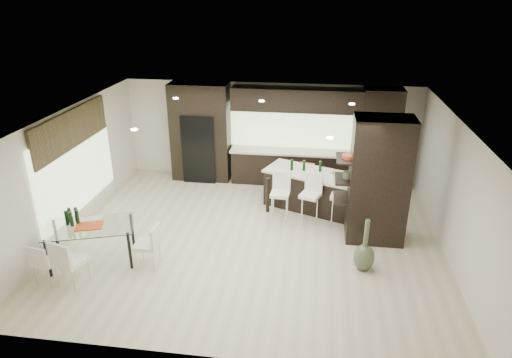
# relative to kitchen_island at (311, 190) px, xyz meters

# --- Properties ---
(ground) EXTENTS (8.00, 8.00, 0.00)m
(ground) POSITION_rel_kitchen_island_xyz_m (-1.20, -1.69, -0.47)
(ground) COLOR beige
(ground) RESTS_ON ground
(back_wall) EXTENTS (8.00, 0.02, 2.70)m
(back_wall) POSITION_rel_kitchen_island_xyz_m (-1.20, 1.81, 0.88)
(back_wall) COLOR silver
(back_wall) RESTS_ON ground
(left_wall) EXTENTS (0.02, 7.00, 2.70)m
(left_wall) POSITION_rel_kitchen_island_xyz_m (-5.20, -1.69, 0.88)
(left_wall) COLOR silver
(left_wall) RESTS_ON ground
(right_wall) EXTENTS (0.02, 7.00, 2.70)m
(right_wall) POSITION_rel_kitchen_island_xyz_m (2.80, -1.69, 0.88)
(right_wall) COLOR silver
(right_wall) RESTS_ON ground
(ceiling) EXTENTS (8.00, 7.00, 0.02)m
(ceiling) POSITION_rel_kitchen_island_xyz_m (-1.20, -1.69, 2.23)
(ceiling) COLOR white
(ceiling) RESTS_ON ground
(window_left) EXTENTS (0.04, 3.20, 1.90)m
(window_left) POSITION_rel_kitchen_island_xyz_m (-5.16, -1.49, 0.88)
(window_left) COLOR #B2D199
(window_left) RESTS_ON left_wall
(window_back) EXTENTS (3.40, 0.04, 1.20)m
(window_back) POSITION_rel_kitchen_island_xyz_m (-0.60, 1.77, 1.08)
(window_back) COLOR #B2D199
(window_back) RESTS_ON back_wall
(stone_accent) EXTENTS (0.08, 3.00, 0.80)m
(stone_accent) POSITION_rel_kitchen_island_xyz_m (-5.13, -1.49, 1.78)
(stone_accent) COLOR brown
(stone_accent) RESTS_ON left_wall
(ceiling_spots) EXTENTS (4.00, 3.00, 0.02)m
(ceiling_spots) POSITION_rel_kitchen_island_xyz_m (-1.20, -1.44, 2.21)
(ceiling_spots) COLOR white
(ceiling_spots) RESTS_ON ceiling
(back_cabinetry) EXTENTS (6.80, 0.68, 2.70)m
(back_cabinetry) POSITION_rel_kitchen_island_xyz_m (-0.70, 1.48, 0.88)
(back_cabinetry) COLOR black
(back_cabinetry) RESTS_ON ground
(refrigerator) EXTENTS (0.90, 0.68, 1.90)m
(refrigerator) POSITION_rel_kitchen_island_xyz_m (-3.10, 1.43, 0.48)
(refrigerator) COLOR black
(refrigerator) RESTS_ON ground
(partition_column) EXTENTS (1.20, 0.80, 2.70)m
(partition_column) POSITION_rel_kitchen_island_xyz_m (1.40, -1.29, 0.88)
(partition_column) COLOR black
(partition_column) RESTS_ON ground
(kitchen_island) EXTENTS (2.43, 1.72, 0.93)m
(kitchen_island) POSITION_rel_kitchen_island_xyz_m (0.00, 0.00, 0.00)
(kitchen_island) COLOR black
(kitchen_island) RESTS_ON ground
(stool_left) EXTENTS (0.44, 0.44, 0.94)m
(stool_left) POSITION_rel_kitchen_island_xyz_m (-0.69, -0.79, 0.00)
(stool_left) COLOR white
(stool_left) RESTS_ON ground
(stool_mid) EXTENTS (0.54, 0.54, 0.95)m
(stool_mid) POSITION_rel_kitchen_island_xyz_m (0.00, -0.79, 0.01)
(stool_mid) COLOR white
(stool_mid) RESTS_ON ground
(stool_right) EXTENTS (0.51, 0.51, 1.00)m
(stool_right) POSITION_rel_kitchen_island_xyz_m (0.69, -0.80, 0.03)
(stool_right) COLOR white
(stool_right) RESTS_ON ground
(bench) EXTENTS (1.49, 0.80, 0.54)m
(bench) POSITION_rel_kitchen_island_xyz_m (-0.30, 0.45, -0.19)
(bench) COLOR black
(bench) RESTS_ON ground
(floor_vase) EXTENTS (0.49, 0.49, 1.08)m
(floor_vase) POSITION_rel_kitchen_island_xyz_m (1.10, -2.56, 0.08)
(floor_vase) COLOR #424F38
(floor_vase) RESTS_ON ground
(dining_table) EXTENTS (1.85, 1.40, 0.79)m
(dining_table) POSITION_rel_kitchen_island_xyz_m (-4.19, -3.02, -0.07)
(dining_table) COLOR white
(dining_table) RESTS_ON ground
(chair_near) EXTENTS (0.60, 0.60, 0.90)m
(chair_near) POSITION_rel_kitchen_island_xyz_m (-4.19, -3.80, -0.01)
(chair_near) COLOR white
(chair_near) RESTS_ON ground
(chair_far) EXTENTS (0.48, 0.48, 0.76)m
(chair_far) POSITION_rel_kitchen_island_xyz_m (-4.70, -3.76, -0.09)
(chair_far) COLOR white
(chair_far) RESTS_ON ground
(chair_end) EXTENTS (0.45, 0.45, 0.82)m
(chair_end) POSITION_rel_kitchen_island_xyz_m (-3.06, -3.02, -0.06)
(chair_end) COLOR white
(chair_end) RESTS_ON ground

